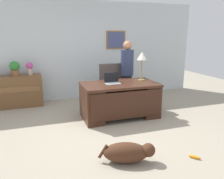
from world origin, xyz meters
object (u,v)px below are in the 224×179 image
at_px(armchair, 113,87).
at_px(desk_lamp, 142,58).
at_px(credenza, 15,91).
at_px(person_standing, 127,73).
at_px(laptop, 112,81).
at_px(dog_lying, 128,152).
at_px(vase_with_flowers, 30,67).
at_px(potted_plant, 15,68).
at_px(dog_toy_bone, 195,157).
at_px(desk, 120,99).

relative_size(armchair, desk_lamp, 1.62).
distance_m(credenza, person_standing, 2.87).
bearing_deg(laptop, dog_lying, -101.59).
xyz_separation_m(armchair, desk_lamp, (0.45, -0.72, 0.81)).
distance_m(credenza, armchair, 2.47).
distance_m(desk_lamp, vase_with_flowers, 2.83).
bearing_deg(armchair, potted_plant, 163.79).
bearing_deg(dog_toy_bone, laptop, 106.40).
bearing_deg(laptop, person_standing, 48.02).
height_order(desk, vase_with_flowers, vase_with_flowers).
bearing_deg(laptop, dog_toy_bone, -73.60).
xyz_separation_m(vase_with_flowers, potted_plant, (-0.35, 0.00, 0.01)).
distance_m(dog_lying, desk_lamp, 2.48).
distance_m(credenza, laptop, 2.59).
xyz_separation_m(credenza, dog_toy_bone, (2.69, -3.54, -0.37)).
xyz_separation_m(person_standing, vase_with_flowers, (-2.34, 0.78, 0.14)).
bearing_deg(desk_lamp, laptop, -173.72).
bearing_deg(desk, credenza, 145.32).
bearing_deg(armchair, laptop, -109.99).
distance_m(desk, laptop, 0.44).
distance_m(person_standing, dog_toy_bone, 2.89).
bearing_deg(credenza, vase_with_flowers, 0.20).
height_order(dog_lying, desk_lamp, desk_lamp).
bearing_deg(dog_lying, laptop, 78.41).
height_order(armchair, laptop, armchair).
xyz_separation_m(armchair, vase_with_flowers, (-1.99, 0.68, 0.51)).
distance_m(armchair, laptop, 0.92).
bearing_deg(dog_toy_bone, desk, 102.65).
relative_size(laptop, potted_plant, 0.89).
bearing_deg(desk_lamp, person_standing, 99.07).
distance_m(dog_lying, dog_toy_bone, 1.01).
bearing_deg(vase_with_flowers, dog_toy_bone, -56.96).
bearing_deg(potted_plant, desk, -35.17).
distance_m(desk, person_standing, 1.01).
bearing_deg(vase_with_flowers, desk, -39.93).
distance_m(credenza, desk_lamp, 3.28).
distance_m(credenza, vase_with_flowers, 0.70).
bearing_deg(armchair, vase_with_flowers, 161.14).
bearing_deg(armchair, credenza, 164.07).
relative_size(dog_lying, potted_plant, 2.21).
xyz_separation_m(desk, dog_toy_bone, (0.45, -1.99, -0.39)).
height_order(desk, credenza, credenza).
distance_m(armchair, desk_lamp, 1.17).
xyz_separation_m(credenza, desk_lamp, (2.82, -1.40, 0.89)).
relative_size(credenza, armchair, 1.22).
bearing_deg(credenza, laptop, -35.44).
bearing_deg(credenza, armchair, -15.93).
height_order(credenza, desk_lamp, desk_lamp).
height_order(credenza, dog_toy_bone, credenza).
distance_m(laptop, potted_plant, 2.53).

